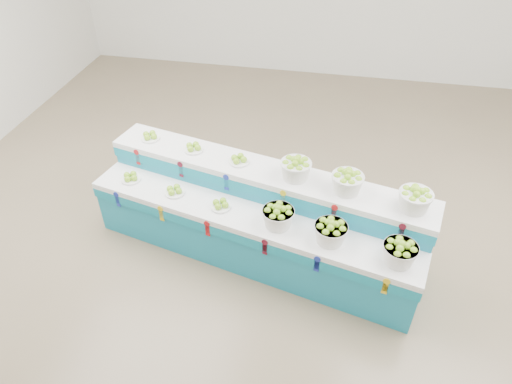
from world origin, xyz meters
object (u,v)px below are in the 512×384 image
display_stand (256,217)px  basket_upper_right (415,199)px  plate_upper_mid (193,147)px  basket_lower_left (278,216)px

display_stand → basket_upper_right: 1.75m
plate_upper_mid → basket_lower_left: bearing=-33.5°
basket_lower_left → plate_upper_mid: bearing=146.5°
display_stand → basket_upper_right: bearing=8.4°
display_stand → plate_upper_mid: bearing=165.5°
display_stand → basket_upper_right: basket_upper_right is taller
plate_upper_mid → basket_upper_right: size_ratio=0.69×
plate_upper_mid → display_stand: bearing=-27.6°
basket_lower_left → plate_upper_mid: 1.38m
basket_lower_left → plate_upper_mid: plate_upper_mid is taller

